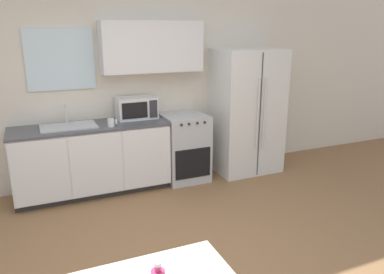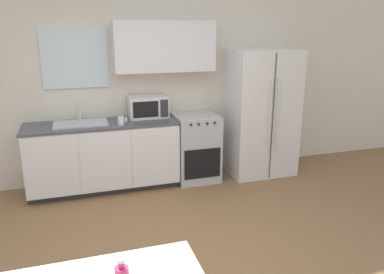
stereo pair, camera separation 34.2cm
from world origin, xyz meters
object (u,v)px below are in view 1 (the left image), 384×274
Objects in this scene: refrigerator at (246,111)px; microwave at (136,108)px; coffee_mug at (112,123)px; oven_range at (184,147)px.

microwave is at bearing 173.84° from refrigerator.
coffee_mug is (-0.39, -0.30, -0.09)m from microwave.
coffee_mug reaches higher than oven_range.
oven_range is 0.85m from microwave.
coffee_mug is (-1.01, -0.16, 0.48)m from oven_range.
microwave reaches higher than coffee_mug.
oven_range is 1.13m from coffee_mug.
oven_range is 1.06m from refrigerator.
microwave is (-1.58, 0.17, 0.15)m from refrigerator.
refrigerator is 1.60m from microwave.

